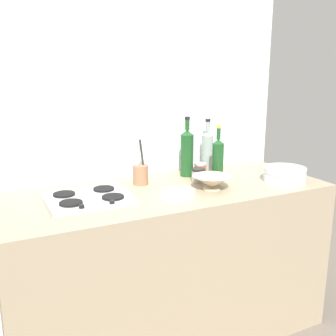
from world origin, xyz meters
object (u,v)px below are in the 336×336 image
(stovetop_hob, at_px, (88,198))
(mixing_bowl, at_px, (212,182))
(wine_bottle_mid_left, at_px, (218,158))
(wine_bottle_mid_right, at_px, (207,150))
(butter_dish, at_px, (178,194))
(utensil_crock, at_px, (140,174))
(condiment_jar_front, at_px, (198,175))
(condiment_jar_rear, at_px, (200,169))
(plate_stack, at_px, (285,174))
(wine_bottle_leftmost, at_px, (187,152))

(stovetop_hob, distance_m, mixing_bowl, 0.67)
(stovetop_hob, xyz_separation_m, wine_bottle_mid_left, (0.82, 0.09, 0.11))
(wine_bottle_mid_left, bearing_deg, wine_bottle_mid_right, 80.85)
(butter_dish, relative_size, utensil_crock, 0.58)
(wine_bottle_mid_right, xyz_separation_m, mixing_bowl, (-0.19, -0.35, -0.10))
(condiment_jar_front, xyz_separation_m, condiment_jar_rear, (0.10, 0.15, -0.00))
(mixing_bowl, xyz_separation_m, butter_dish, (-0.25, -0.07, -0.01))
(plate_stack, bearing_deg, condiment_jar_front, 154.87)
(wine_bottle_mid_left, xyz_separation_m, wine_bottle_mid_right, (0.03, 0.17, 0.01))
(wine_bottle_mid_left, bearing_deg, mixing_bowl, -130.05)
(wine_bottle_mid_right, xyz_separation_m, condiment_jar_rear, (-0.08, -0.05, -0.10))
(condiment_jar_front, bearing_deg, mixing_bowl, -91.68)
(wine_bottle_mid_right, relative_size, utensil_crock, 1.31)
(wine_bottle_mid_left, distance_m, mixing_bowl, 0.26)
(butter_dish, distance_m, condiment_jar_front, 0.34)
(mixing_bowl, height_order, butter_dish, mixing_bowl)
(stovetop_hob, xyz_separation_m, butter_dish, (0.41, -0.17, 0.01))
(plate_stack, height_order, mixing_bowl, plate_stack)
(condiment_jar_rear, bearing_deg, wine_bottle_leftmost, 176.82)
(wine_bottle_mid_right, relative_size, butter_dish, 2.27)
(wine_bottle_leftmost, bearing_deg, condiment_jar_rear, -3.18)
(plate_stack, bearing_deg, mixing_bowl, 172.96)
(plate_stack, distance_m, wine_bottle_mid_left, 0.40)
(butter_dish, bearing_deg, condiment_jar_front, 42.16)
(mixing_bowl, xyz_separation_m, condiment_jar_front, (0.00, 0.16, -0.00))
(wine_bottle_leftmost, height_order, wine_bottle_mid_right, wine_bottle_leftmost)
(stovetop_hob, bearing_deg, wine_bottle_mid_left, 6.19)
(utensil_crock, bearing_deg, wine_bottle_mid_right, 10.24)
(plate_stack, distance_m, utensil_crock, 0.84)
(wine_bottle_leftmost, distance_m, condiment_jar_rear, 0.15)
(plate_stack, relative_size, utensil_crock, 0.96)
(stovetop_hob, height_order, utensil_crock, utensil_crock)
(wine_bottle_leftmost, xyz_separation_m, condiment_jar_rear, (0.09, -0.01, -0.11))
(butter_dish, bearing_deg, utensil_crock, 101.27)
(wine_bottle_leftmost, height_order, mixing_bowl, wine_bottle_leftmost)
(wine_bottle_mid_right, height_order, condiment_jar_front, wine_bottle_mid_right)
(wine_bottle_mid_right, height_order, butter_dish, wine_bottle_mid_right)
(utensil_crock, relative_size, condiment_jar_rear, 3.34)
(condiment_jar_front, bearing_deg, wine_bottle_leftmost, 86.98)
(plate_stack, height_order, condiment_jar_rear, plate_stack)
(mixing_bowl, height_order, utensil_crock, utensil_crock)
(wine_bottle_mid_left, xyz_separation_m, mixing_bowl, (-0.16, -0.19, -0.08))
(plate_stack, xyz_separation_m, condiment_jar_rear, (-0.36, 0.36, -0.01))
(wine_bottle_leftmost, bearing_deg, wine_bottle_mid_right, 14.66)
(mixing_bowl, distance_m, utensil_crock, 0.41)
(utensil_crock, bearing_deg, wine_bottle_leftmost, 7.83)
(utensil_crock, bearing_deg, plate_stack, -22.46)
(stovetop_hob, xyz_separation_m, condiment_jar_front, (0.67, 0.06, 0.03))
(stovetop_hob, bearing_deg, utensil_crock, 25.22)
(stovetop_hob, height_order, wine_bottle_mid_left, wine_bottle_mid_left)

